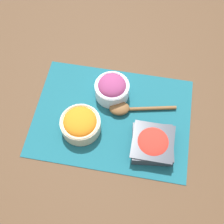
# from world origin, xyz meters

# --- Properties ---
(ground_plane) EXTENTS (3.00, 3.00, 0.00)m
(ground_plane) POSITION_xyz_m (0.00, 0.00, 0.00)
(ground_plane) COLOR #513823
(placemat) EXTENTS (0.51, 0.37, 0.00)m
(placemat) POSITION_xyz_m (0.00, 0.00, 0.00)
(placemat) COLOR #195B6B
(placemat) RESTS_ON ground_plane
(tomato_bowl) EXTENTS (0.14, 0.14, 0.05)m
(tomato_bowl) POSITION_xyz_m (-0.14, 0.08, 0.03)
(tomato_bowl) COLOR #333842
(tomato_bowl) RESTS_ON placemat
(onion_bowl) EXTENTS (0.11, 0.11, 0.08)m
(onion_bowl) POSITION_xyz_m (0.01, -0.08, 0.04)
(onion_bowl) COLOR silver
(onion_bowl) RESTS_ON placemat
(carrot_bowl) EXTENTS (0.13, 0.13, 0.07)m
(carrot_bowl) POSITION_xyz_m (0.09, 0.06, 0.04)
(carrot_bowl) COLOR beige
(carrot_bowl) RESTS_ON placemat
(wooden_spoon) EXTENTS (0.22, 0.08, 0.03)m
(wooden_spoon) POSITION_xyz_m (-0.04, -0.03, 0.02)
(wooden_spoon) COLOR brown
(wooden_spoon) RESTS_ON placemat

